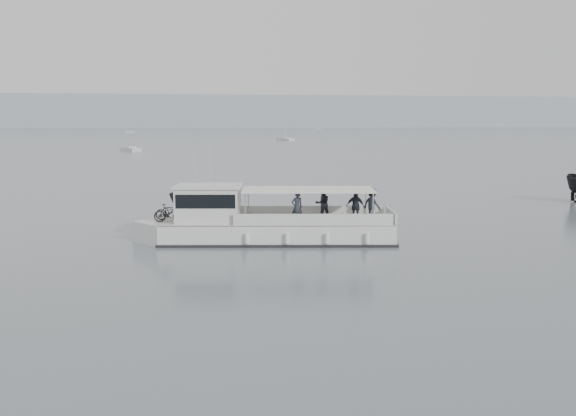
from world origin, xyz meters
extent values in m
plane|color=#576066|center=(0.00, 0.00, 0.00)|extent=(1400.00, 1400.00, 0.00)
cube|color=#939EA8|center=(0.00, 560.00, 14.00)|extent=(1400.00, 90.00, 28.00)
cube|color=silver|center=(2.33, 1.00, 0.41)|extent=(11.12, 4.54, 1.17)
cube|color=silver|center=(-3.00, 1.84, 0.41)|extent=(2.89, 2.89, 1.17)
cube|color=beige|center=(2.33, 1.00, 0.99)|extent=(11.12, 4.54, 0.05)
cube|color=black|center=(2.33, 1.00, 0.05)|extent=(11.32, 4.67, 0.16)
cube|color=silver|center=(4.15, 2.11, 1.26)|extent=(7.13, 1.22, 0.54)
cube|color=silver|center=(3.72, -0.63, 1.26)|extent=(7.13, 1.22, 0.54)
cube|color=silver|center=(7.62, 0.16, 1.26)|extent=(0.54, 2.86, 0.54)
cube|color=silver|center=(-0.87, 1.50, 1.80)|extent=(3.23, 2.85, 1.62)
cube|color=black|center=(-2.25, 1.72, 1.94)|extent=(0.85, 2.30, 1.04)
cube|color=black|center=(-0.87, 1.50, 2.07)|extent=(3.05, 2.86, 0.63)
cube|color=silver|center=(-0.87, 1.50, 2.66)|extent=(3.43, 3.06, 0.09)
cube|color=white|center=(3.76, 0.77, 2.48)|extent=(6.47, 3.63, 0.07)
cylinder|color=silver|center=(0.71, -0.02, 1.73)|extent=(0.06, 0.06, 1.49)
cylinder|color=silver|center=(1.11, 2.47, 1.73)|extent=(0.06, 0.06, 1.49)
cylinder|color=silver|center=(6.40, -0.92, 1.73)|extent=(0.06, 0.06, 1.49)
cylinder|color=silver|center=(6.80, 1.57, 1.73)|extent=(0.06, 0.06, 1.49)
cylinder|color=silver|center=(-1.28, 2.39, 3.83)|extent=(0.03, 0.03, 2.34)
cylinder|color=silver|center=(-0.61, 0.82, 3.65)|extent=(0.03, 0.03, 1.98)
cylinder|color=white|center=(0.75, -0.36, 0.45)|extent=(0.25, 0.25, 0.45)
cylinder|color=white|center=(2.53, -0.64, 0.45)|extent=(0.25, 0.25, 0.45)
cylinder|color=white|center=(4.31, -0.92, 0.45)|extent=(0.25, 0.25, 0.45)
cylinder|color=white|center=(6.09, -1.20, 0.45)|extent=(0.25, 0.25, 0.45)
imported|color=black|center=(-2.59, 2.14, 1.40)|extent=(1.61, 0.77, 0.81)
imported|color=black|center=(-2.70, 1.43, 1.42)|extent=(1.47, 0.62, 0.86)
imported|color=#262933|center=(3.10, 0.06, 1.75)|extent=(0.63, 0.50, 1.51)
imported|color=#262933|center=(4.57, 1.28, 1.75)|extent=(0.79, 0.64, 1.51)
imported|color=#262933|center=(5.81, -0.10, 1.75)|extent=(0.95, 0.79, 1.51)
imported|color=#262933|center=(6.84, 0.65, 1.75)|extent=(1.02, 1.12, 1.51)
cube|color=silver|center=(88.21, 393.17, 0.30)|extent=(5.80, 4.84, 0.75)
cube|color=silver|center=(88.21, 393.17, 0.62)|extent=(2.59, 2.49, 0.45)
cube|color=silver|center=(28.37, 160.64, 0.30)|extent=(4.97, 7.16, 0.75)
cube|color=silver|center=(28.37, 160.64, 0.62)|extent=(2.78, 3.01, 0.45)
cylinder|color=silver|center=(28.37, 160.64, 4.39)|extent=(0.08, 0.08, 7.57)
cube|color=silver|center=(-27.74, 303.50, 0.30)|extent=(4.14, 5.67, 0.75)
cube|color=silver|center=(-27.74, 303.50, 0.62)|extent=(2.26, 2.42, 0.45)
cylinder|color=silver|center=(-27.74, 303.50, 3.62)|extent=(0.08, 0.08, 6.04)
cube|color=silver|center=(-11.69, 97.42, 0.30)|extent=(4.25, 6.04, 0.75)
cube|color=silver|center=(-11.69, 97.42, 0.62)|extent=(2.36, 2.55, 0.45)
cylinder|color=silver|center=(-11.69, 97.42, 3.80)|extent=(0.08, 0.08, 6.40)
camera|label=1|loc=(-2.04, -28.55, 5.66)|focal=40.00mm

